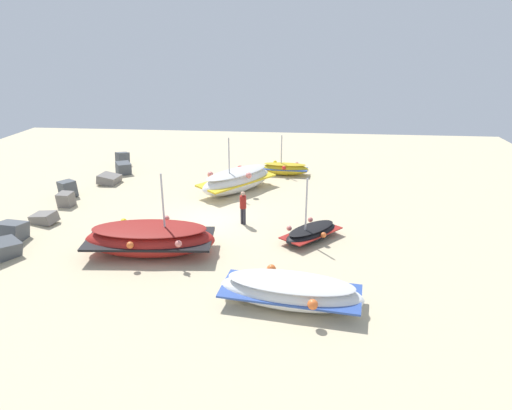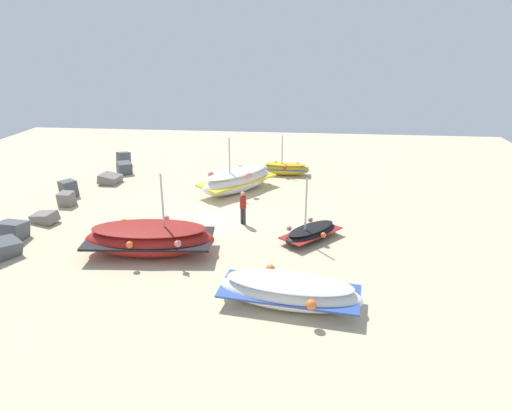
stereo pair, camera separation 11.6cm
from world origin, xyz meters
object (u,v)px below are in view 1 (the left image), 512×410
object	(u,v)px
fishing_boat_2	(311,233)
fishing_boat_4	(285,168)
fishing_boat_1	(290,291)
person_walking	(243,205)
fishing_boat_0	(150,239)
fishing_boat_3	(237,180)

from	to	relation	value
fishing_boat_2	fishing_boat_4	xyz separation A→B (m)	(10.16, 1.60, 0.09)
fishing_boat_1	fishing_boat_2	world-z (taller)	fishing_boat_2
fishing_boat_4	person_walking	size ratio (longest dim) A/B	1.91
fishing_boat_0	fishing_boat_2	size ratio (longest dim) A/B	1.82
fishing_boat_2	fishing_boat_4	world-z (taller)	fishing_boat_2
fishing_boat_0	fishing_boat_2	world-z (taller)	fishing_boat_0
fishing_boat_1	person_walking	bearing A→B (deg)	-62.40
fishing_boat_2	fishing_boat_4	bearing A→B (deg)	51.26
fishing_boat_0	fishing_boat_4	world-z (taller)	fishing_boat_0
fishing_boat_0	fishing_boat_3	distance (m)	8.85
fishing_boat_0	fishing_boat_1	bearing A→B (deg)	145.83
fishing_boat_0	fishing_boat_1	distance (m)	6.88
fishing_boat_1	fishing_boat_2	xyz separation A→B (m)	(5.42, -0.79, -0.17)
fishing_boat_3	fishing_boat_4	xyz separation A→B (m)	(3.73, -2.68, -0.26)
fishing_boat_0	fishing_boat_2	distance (m)	7.10
fishing_boat_1	fishing_boat_4	world-z (taller)	fishing_boat_4
fishing_boat_0	fishing_boat_4	distance (m)	13.28
fishing_boat_4	fishing_boat_2	bearing A→B (deg)	-77.47
fishing_boat_3	person_walking	size ratio (longest dim) A/B	3.03
fishing_boat_3	person_walking	world-z (taller)	fishing_boat_3
fishing_boat_2	fishing_boat_3	distance (m)	7.74
fishing_boat_4	person_walking	bearing A→B (deg)	-97.46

